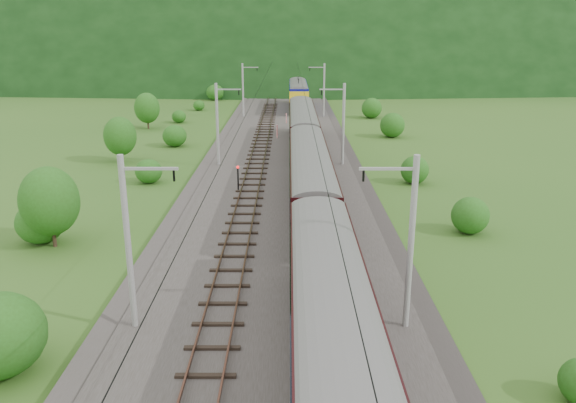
{
  "coord_description": "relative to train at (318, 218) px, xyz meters",
  "views": [
    {
      "loc": [
        0.86,
        -22.9,
        13.34
      ],
      "look_at": [
        0.79,
        11.82,
        2.6
      ],
      "focal_mm": 35.0,
      "sensor_mm": 36.0,
      "label": 1
    }
  ],
  "objects": [
    {
      "name": "ground",
      "position": [
        -2.4,
        -5.72,
        -3.56
      ],
      "size": [
        600.0,
        600.0,
        0.0
      ],
      "primitive_type": "plane",
      "color": "#295319",
      "rests_on": "ground"
    },
    {
      "name": "railbed",
      "position": [
        -2.4,
        4.28,
        -3.41
      ],
      "size": [
        14.0,
        220.0,
        0.3
      ],
      "primitive_type": "cube",
      "color": "#38332D",
      "rests_on": "ground"
    },
    {
      "name": "track_left",
      "position": [
        -4.8,
        4.28,
        -3.19
      ],
      "size": [
        2.4,
        220.0,
        0.27
      ],
      "color": "#502E22",
      "rests_on": "railbed"
    },
    {
      "name": "track_right",
      "position": [
        -0.0,
        4.28,
        -3.19
      ],
      "size": [
        2.4,
        220.0,
        0.27
      ],
      "color": "#502E22",
      "rests_on": "railbed"
    },
    {
      "name": "catenary_left",
      "position": [
        -8.52,
        26.28,
        0.94
      ],
      "size": [
        2.54,
        192.28,
        8.0
      ],
      "color": "gray",
      "rests_on": "railbed"
    },
    {
      "name": "catenary_right",
      "position": [
        3.72,
        26.28,
        0.94
      ],
      "size": [
        2.54,
        192.28,
        8.0
      ],
      "color": "gray",
      "rests_on": "railbed"
    },
    {
      "name": "overhead_wires",
      "position": [
        -2.4,
        4.28,
        3.54
      ],
      "size": [
        4.83,
        198.0,
        0.03
      ],
      "color": "black",
      "rests_on": "ground"
    },
    {
      "name": "mountain_main",
      "position": [
        -2.4,
        254.28,
        -3.56
      ],
      "size": [
        504.0,
        360.0,
        244.0
      ],
      "primitive_type": "ellipsoid",
      "color": "black",
      "rests_on": "ground"
    },
    {
      "name": "mountain_ridge",
      "position": [
        -122.4,
        294.28,
        -3.56
      ],
      "size": [
        336.0,
        280.0,
        132.0
      ],
      "primitive_type": "ellipsoid",
      "color": "black",
      "rests_on": "ground"
    },
    {
      "name": "train",
      "position": [
        0.0,
        0.0,
        0.0
      ],
      "size": [
        3.01,
        144.38,
        5.24
      ],
      "color": "black",
      "rests_on": "ground"
    },
    {
      "name": "hazard_post_near",
      "position": [
        -3.02,
        40.49,
        -2.45
      ],
      "size": [
        0.17,
        0.17,
        1.62
      ],
      "primitive_type": "cylinder",
      "color": "red",
      "rests_on": "railbed"
    },
    {
      "name": "hazard_post_far",
      "position": [
        -1.93,
        51.79,
        -2.57
      ],
      "size": [
        0.15,
        0.15,
        1.39
      ],
      "primitive_type": "cylinder",
      "color": "red",
      "rests_on": "railbed"
    },
    {
      "name": "signal",
      "position": [
        -5.8,
        16.66,
        -2.01
      ],
      "size": [
        0.24,
        0.24,
        2.13
      ],
      "color": "black",
      "rests_on": "railbed"
    },
    {
      "name": "vegetation_left",
      "position": [
        -15.8,
        0.36,
        -1.43
      ],
      "size": [
        12.99,
        139.14,
        5.24
      ],
      "color": "#265516",
      "rests_on": "ground"
    },
    {
      "name": "vegetation_right",
      "position": [
        10.7,
        11.66,
        -2.26
      ],
      "size": [
        6.11,
        106.26,
        2.91
      ],
      "color": "#265516",
      "rests_on": "ground"
    }
  ]
}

